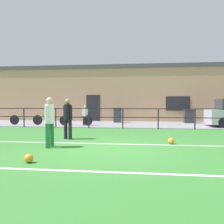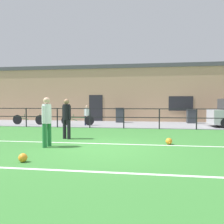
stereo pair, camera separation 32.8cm
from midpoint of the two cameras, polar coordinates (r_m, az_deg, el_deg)
ground at (r=7.42m, az=-2.09°, el=-9.20°), size 60.00×44.00×0.04m
field_line_touchline at (r=8.26m, az=-1.13°, el=-7.86°), size 36.00×0.11×0.00m
field_line_hash at (r=5.06m, az=-6.62°, el=-14.39°), size 36.00×0.11×0.00m
pavement_strip at (r=15.79m, az=2.76°, el=-3.03°), size 48.00×5.00×0.02m
perimeter_fence at (r=13.25m, az=1.98°, el=-0.83°), size 36.07×0.07×1.15m
clubhouse_facade at (r=19.43m, az=3.57°, el=4.60°), size 28.00×2.56×4.51m
player_goalkeeper at (r=9.46m, az=-11.83°, el=-1.04°), size 0.41×0.28×1.62m
player_striker at (r=7.84m, az=-16.31°, el=-1.66°), size 0.29×0.44×1.64m
soccer_ball_match at (r=8.42m, az=13.30°, el=-6.96°), size 0.23×0.23×0.23m
soccer_ball_spare at (r=6.10m, az=-21.33°, el=-10.61°), size 0.22×0.22×0.22m
spectator_child at (r=14.95m, az=-7.25°, el=-0.49°), size 0.35×0.23×1.29m
bicycle_parked_0 at (r=16.32m, az=-21.03°, el=-1.79°), size 2.26×0.04×0.74m
bicycle_parked_1 at (r=15.04m, az=-9.56°, el=-2.05°), size 2.18×0.04×0.72m
trash_bin_0 at (r=17.14m, az=0.83°, el=-0.75°), size 0.58×0.49×1.09m
trash_bin_1 at (r=17.52m, az=17.89°, el=-0.99°), size 0.68×0.57×0.96m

